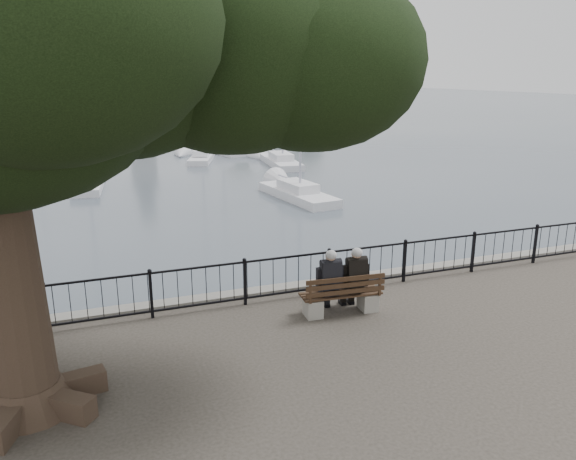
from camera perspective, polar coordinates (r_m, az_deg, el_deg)
name	(u,v)px	position (r m, az deg, el deg)	size (l,w,h in m)	color
harbor	(281,310)	(13.37, -0.76, -8.15)	(260.00, 260.00, 1.20)	slate
railing	(288,275)	(12.53, 0.00, -4.59)	(22.06, 0.06, 1.00)	black
bench	(342,299)	(11.91, 5.47, -7.04)	(1.75, 0.64, 0.91)	gray
person_left	(328,284)	(11.78, 4.10, -5.46)	(0.44, 0.73, 1.44)	black
person_right	(353,281)	(11.97, 6.66, -5.17)	(0.44, 0.73, 1.44)	black
tree	(44,29)	(8.53, -23.59, 18.20)	(10.16, 7.10, 8.30)	black
lion_monument	(140,110)	(58.87, -14.78, 11.67)	(6.20, 6.20, 9.09)	slate
sailboat_b	(89,182)	(31.51, -19.60, 4.62)	(1.95, 5.18, 11.40)	silver
sailboat_c	(298,192)	(27.25, 1.00, 3.88)	(2.29, 5.78, 11.29)	silver
sailboat_d	(281,161)	(37.24, -0.71, 7.01)	(2.11, 5.83, 9.54)	silver
sailboat_f	(202,157)	(39.61, -8.78, 7.38)	(2.85, 5.09, 9.73)	silver
sailboat_g	(222,149)	(43.39, -6.73, 8.14)	(2.70, 5.40, 9.20)	silver
sailboat_h	(35,144)	(49.83, -24.32, 7.97)	(2.94, 5.47, 13.37)	silver
far_shore	(269,85)	(92.85, -1.90, 14.50)	(30.00, 8.60, 9.18)	#312C26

